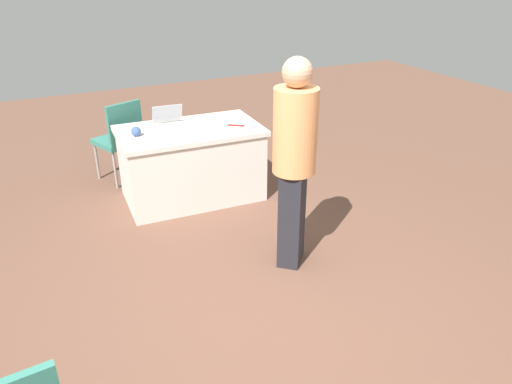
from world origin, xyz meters
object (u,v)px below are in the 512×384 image
chair_tucked_right (120,136)px  scissors_red (236,125)px  person_attendee_standing (294,156)px  table_foreground (191,163)px  laptop_silver (170,123)px  yarn_ball (136,131)px

chair_tucked_right → scissors_red: bearing=-61.9°
person_attendee_standing → scissors_red: (-0.12, -1.40, -0.19)m
scissors_red → person_attendee_standing: bearing=-60.5°
chair_tucked_right → person_attendee_standing: (-0.91, 2.29, 0.43)m
table_foreground → laptop_silver: (0.16, -0.15, 0.42)m
chair_tucked_right → yarn_ball: chair_tucked_right is taller
table_foreground → laptop_silver: 0.48m
laptop_silver → scissors_red: (-0.62, 0.28, -0.04)m
table_foreground → person_attendee_standing: (-0.34, 1.54, 0.58)m
table_foreground → scissors_red: size_ratio=8.26×
yarn_ball → scissors_red: yarn_ball is taller
table_foreground → chair_tucked_right: (0.57, -0.75, 0.15)m
table_foreground → yarn_ball: yarn_ball is taller
laptop_silver → person_attendee_standing: bearing=110.2°
table_foreground → scissors_red: scissors_red is taller
chair_tucked_right → yarn_ball: bearing=-109.0°
yarn_ball → scissors_red: (-1.00, 0.14, -0.04)m
yarn_ball → scissors_red: size_ratio=0.53×
table_foreground → yarn_ball: bearing=-0.7°
yarn_ball → person_attendee_standing: bearing=119.7°
laptop_silver → yarn_ball: 0.41m
chair_tucked_right → scissors_red: size_ratio=5.24×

